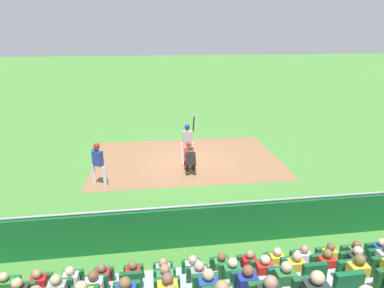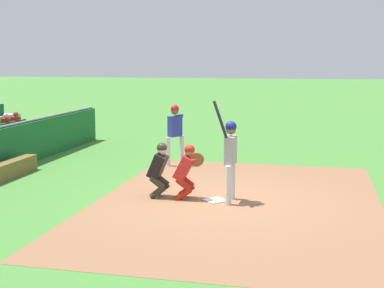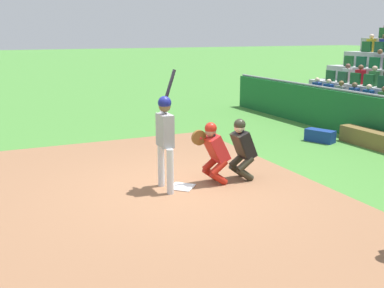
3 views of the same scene
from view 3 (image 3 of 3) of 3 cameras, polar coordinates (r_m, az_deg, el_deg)
The scene contains 7 objects.
ground_plane at distance 8.90m, azimuth -1.27°, elevation -5.50°, with size 160.00×160.00×0.00m, color #448134.
infield_dirt_patch at distance 8.72m, azimuth -4.28°, elevation -5.93°, with size 8.98×6.21×0.01m, color #8B5F41.
home_plate_marker at distance 8.90m, azimuth -1.27°, elevation -5.41°, with size 0.44×0.44×0.02m, color white.
batter_at_plate at distance 8.49m, azimuth -3.41°, elevation 1.50°, with size 0.63×0.48×2.28m.
catcher_crouching at distance 8.96m, azimuth 2.71°, elevation -0.64°, with size 0.47×0.71×1.27m.
home_plate_umpire at distance 9.25m, azimuth 6.29°, elevation -0.29°, with size 0.47×0.46×1.29m.
equipment_duffel_bag at distance 13.04m, azimuth 15.82°, elevation 1.00°, with size 0.79×0.36×0.34m, color navy.
Camera 3 is at (-7.68, 3.41, 2.95)m, focal length 42.35 mm.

